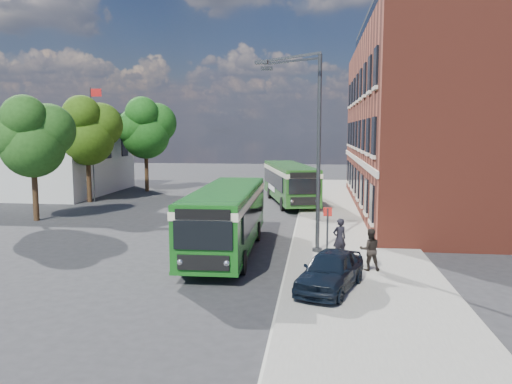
# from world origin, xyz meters

# --- Properties ---
(ground) EXTENTS (120.00, 120.00, 0.00)m
(ground) POSITION_xyz_m (0.00, 0.00, 0.00)
(ground) COLOR #2A292C
(ground) RESTS_ON ground
(pavement) EXTENTS (6.00, 48.00, 0.15)m
(pavement) POSITION_xyz_m (7.00, 8.00, 0.07)
(pavement) COLOR gray
(pavement) RESTS_ON ground
(kerb_line) EXTENTS (0.12, 48.00, 0.01)m
(kerb_line) POSITION_xyz_m (3.95, 8.00, 0.01)
(kerb_line) COLOR beige
(kerb_line) RESTS_ON ground
(brick_office) EXTENTS (12.10, 26.00, 14.20)m
(brick_office) POSITION_xyz_m (14.00, 12.00, 6.97)
(brick_office) COLOR maroon
(brick_office) RESTS_ON ground
(white_building) EXTENTS (9.40, 13.40, 7.30)m
(white_building) POSITION_xyz_m (-18.00, 18.00, 3.66)
(white_building) COLOR silver
(white_building) RESTS_ON ground
(flagpole) EXTENTS (0.95, 0.10, 9.00)m
(flagpole) POSITION_xyz_m (-12.45, 13.00, 4.94)
(flagpole) COLOR #36393B
(flagpole) RESTS_ON ground
(street_lamp) EXTENTS (2.96, 2.38, 9.00)m
(street_lamp) POSITION_xyz_m (4.84, -2.00, 4.79)
(street_lamp) COLOR #36393B
(street_lamp) RESTS_ON ground
(bus_stop_sign) EXTENTS (0.35, 0.08, 2.52)m
(bus_stop_sign) POSITION_xyz_m (5.60, -4.20, 1.51)
(bus_stop_sign) COLOR #36393B
(bus_stop_sign) RESTS_ON ground
(bus_front) EXTENTS (2.85, 11.01, 3.02)m
(bus_front) POSITION_xyz_m (1.00, -2.09, 1.83)
(bus_front) COLOR #155A17
(bus_front) RESTS_ON ground
(bus_rear) EXTENTS (5.12, 11.63, 3.02)m
(bus_rear) POSITION_xyz_m (3.00, 14.27, 1.83)
(bus_rear) COLOR #21561B
(bus_rear) RESTS_ON ground
(parked_car) EXTENTS (2.83, 4.35, 1.38)m
(parked_car) POSITION_xyz_m (5.66, -7.52, 0.84)
(parked_car) COLOR black
(parked_car) RESTS_ON pavement
(pedestrian_a) EXTENTS (0.77, 0.67, 1.76)m
(pedestrian_a) POSITION_xyz_m (6.15, -3.17, 1.03)
(pedestrian_a) COLOR black
(pedestrian_a) RESTS_ON pavement
(pedestrian_b) EXTENTS (0.88, 0.72, 1.68)m
(pedestrian_b) POSITION_xyz_m (7.26, -4.89, 0.99)
(pedestrian_b) COLOR black
(pedestrian_b) RESTS_ON pavement
(tree_left) EXTENTS (4.63, 4.40, 7.82)m
(tree_left) POSITION_xyz_m (-12.42, 4.58, 5.30)
(tree_left) COLOR #331F12
(tree_left) RESTS_ON ground
(tree_mid) EXTENTS (4.95, 4.71, 8.36)m
(tree_mid) POSITION_xyz_m (-12.81, 12.88, 5.67)
(tree_mid) COLOR #331F12
(tree_mid) RESTS_ON ground
(tree_right) EXTENTS (5.17, 4.92, 8.74)m
(tree_right) POSITION_xyz_m (-10.65, 20.28, 5.93)
(tree_right) COLOR #331F12
(tree_right) RESTS_ON ground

